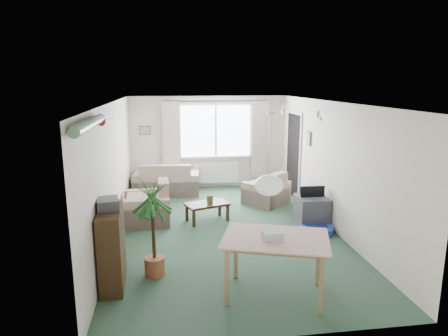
{
  "coord_description": "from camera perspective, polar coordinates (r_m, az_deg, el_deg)",
  "views": [
    {
      "loc": [
        -1.05,
        -7.01,
        2.75
      ],
      "look_at": [
        0.0,
        0.3,
        1.15
      ],
      "focal_mm": 32.0,
      "sensor_mm": 36.0,
      "label": 1
    }
  ],
  "objects": [
    {
      "name": "ground",
      "position": [
        7.61,
        0.32,
        -8.98
      ],
      "size": [
        6.5,
        6.5,
        0.0
      ],
      "primitive_type": "plane",
      "color": "#294533"
    },
    {
      "name": "window",
      "position": [
        10.39,
        -1.2,
        5.31
      ],
      "size": [
        1.8,
        0.03,
        1.3
      ],
      "primitive_type": "cube",
      "color": "white"
    },
    {
      "name": "curtain_rod",
      "position": [
        10.25,
        -1.16,
        9.54
      ],
      "size": [
        2.6,
        0.03,
        0.03
      ],
      "primitive_type": "cube",
      "color": "black"
    },
    {
      "name": "curtain_left",
      "position": [
        10.25,
        -7.53,
        3.82
      ],
      "size": [
        0.45,
        0.08,
        2.0
      ],
      "primitive_type": "cube",
      "color": "beige"
    },
    {
      "name": "curtain_right",
      "position": [
        10.53,
        5.11,
        4.09
      ],
      "size": [
        0.45,
        0.08,
        2.0
      ],
      "primitive_type": "cube",
      "color": "beige"
    },
    {
      "name": "radiator",
      "position": [
        10.54,
        -1.15,
        -0.66
      ],
      "size": [
        1.2,
        0.1,
        0.55
      ],
      "primitive_type": "cube",
      "color": "white"
    },
    {
      "name": "doorway",
      "position": [
        9.86,
        9.92,
        1.81
      ],
      "size": [
        0.03,
        0.95,
        2.0
      ],
      "primitive_type": "cube",
      "color": "black"
    },
    {
      "name": "pendant_lamp",
      "position": [
        5.04,
        6.45,
        -2.46
      ],
      "size": [
        0.36,
        0.36,
        0.36
      ],
      "primitive_type": "sphere",
      "color": "white"
    },
    {
      "name": "tinsel_garland",
      "position": [
        4.82,
        -18.66,
        5.98
      ],
      "size": [
        1.6,
        1.6,
        0.12
      ],
      "primitive_type": "cylinder",
      "color": "#196626"
    },
    {
      "name": "bauble_cluster_a",
      "position": [
        8.27,
        8.45,
        8.42
      ],
      "size": [
        0.2,
        0.2,
        0.2
      ],
      "primitive_type": "sphere",
      "color": "silver"
    },
    {
      "name": "bauble_cluster_b",
      "position": [
        7.24,
        13.46,
        7.69
      ],
      "size": [
        0.2,
        0.2,
        0.2
      ],
      "primitive_type": "sphere",
      "color": "silver"
    },
    {
      "name": "wall_picture_back",
      "position": [
        10.33,
        -11.21,
        5.32
      ],
      "size": [
        0.28,
        0.03,
        0.22
      ],
      "primitive_type": "cube",
      "color": "brown"
    },
    {
      "name": "wall_picture_right",
      "position": [
        8.83,
        12.01,
        4.15
      ],
      "size": [
        0.03,
        0.24,
        0.3
      ],
      "primitive_type": "cube",
      "color": "brown"
    },
    {
      "name": "sofa",
      "position": [
        10.04,
        -8.22,
        -1.45
      ],
      "size": [
        1.66,
        0.97,
        0.8
      ],
      "primitive_type": "cube",
      "rotation": [
        0.0,
        0.0,
        3.06
      ],
      "color": "beige",
      "rests_on": "ground"
    },
    {
      "name": "armchair_corner",
      "position": [
        9.18,
        6.05,
        -2.79
      ],
      "size": [
        1.18,
        1.17,
        0.76
      ],
      "primitive_type": "cube",
      "rotation": [
        0.0,
        0.0,
        3.85
      ],
      "color": "beige",
      "rests_on": "ground"
    },
    {
      "name": "armchair_left",
      "position": [
        8.08,
        -11.05,
        -4.76
      ],
      "size": [
        0.92,
        0.97,
        0.84
      ],
      "primitive_type": "cube",
      "rotation": [
        0.0,
        0.0,
        -1.54
      ],
      "color": "beige",
      "rests_on": "ground"
    },
    {
      "name": "coffee_table",
      "position": [
        8.07,
        -2.41,
        -6.29
      ],
      "size": [
        0.94,
        0.71,
        0.38
      ],
      "primitive_type": "cube",
      "rotation": [
        0.0,
        0.0,
        0.33
      ],
      "color": "black",
      "rests_on": "ground"
    },
    {
      "name": "photo_frame",
      "position": [
        7.95,
        -2.02,
        -4.55
      ],
      "size": [
        0.12,
        0.02,
        0.16
      ],
      "primitive_type": "cube",
      "rotation": [
        0.0,
        0.0,
        -0.02
      ],
      "color": "brown",
      "rests_on": "coffee_table"
    },
    {
      "name": "bookshelf",
      "position": [
        5.75,
        -15.72,
        -10.82
      ],
      "size": [
        0.33,
        0.9,
        1.09
      ],
      "primitive_type": "cube",
      "rotation": [
        0.0,
        0.0,
        0.04
      ],
      "color": "black",
      "rests_on": "ground"
    },
    {
      "name": "hifi_box",
      "position": [
        5.55,
        -16.28,
        -4.92
      ],
      "size": [
        0.34,
        0.4,
        0.14
      ],
      "primitive_type": "cube",
      "rotation": [
        0.0,
        0.0,
        0.19
      ],
      "color": "#3A3B40",
      "rests_on": "bookshelf"
    },
    {
      "name": "houseplant",
      "position": [
        5.8,
        -10.08,
        -8.33
      ],
      "size": [
        0.66,
        0.66,
        1.47
      ],
      "primitive_type": "cylinder",
      "rotation": [
        0.0,
        0.0,
        0.06
      ],
      "color": "#215C1F",
      "rests_on": "ground"
    },
    {
      "name": "dining_table",
      "position": [
        5.4,
        7.27,
        -13.83
      ],
      "size": [
        1.44,
        1.18,
        0.78
      ],
      "primitive_type": "cube",
      "rotation": [
        0.0,
        0.0,
        -0.32
      ],
      "color": "tan",
      "rests_on": "ground"
    },
    {
      "name": "gift_box",
      "position": [
        5.16,
        6.89,
        -9.65
      ],
      "size": [
        0.26,
        0.19,
        0.12
      ],
      "primitive_type": "cube",
      "rotation": [
        0.0,
        0.0,
        0.03
      ],
      "color": "silver",
      "rests_on": "dining_table"
    },
    {
      "name": "tv_cube",
      "position": [
        8.02,
        12.39,
        -5.99
      ],
      "size": [
        0.59,
        0.64,
        0.57
      ],
      "primitive_type": "cube",
      "rotation": [
        0.0,
        0.0,
        -0.03
      ],
      "color": "#36363B",
      "rests_on": "ground"
    },
    {
      "name": "pet_bed",
      "position": [
        7.7,
        13.07,
        -8.55
      ],
      "size": [
        0.79,
        0.79,
        0.13
      ],
      "primitive_type": "cylinder",
      "rotation": [
        0.0,
        0.0,
        -0.32
      ],
      "color": "navy",
      "rests_on": "ground"
    }
  ]
}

